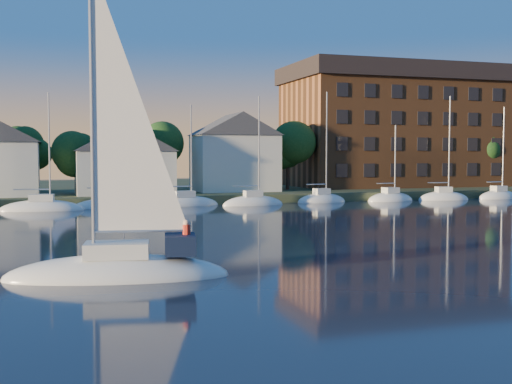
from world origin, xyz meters
name	(u,v)px	position (x,y,z in m)	size (l,w,h in m)	color
ground	(466,313)	(0.00, 0.00, 0.00)	(260.00, 260.00, 0.00)	black
shoreline_land	(153,192)	(0.00, 75.00, 0.00)	(160.00, 50.00, 2.00)	#323F24
wooden_dock	(183,204)	(0.00, 52.00, 0.00)	(120.00, 3.00, 1.00)	brown
clubhouse_centre	(124,159)	(-6.00, 57.00, 5.13)	(11.55, 8.40, 8.08)	silver
clubhouse_east	(234,151)	(8.00, 59.00, 6.00)	(10.50, 8.40, 9.80)	silver
condo_block	(393,126)	(34.00, 64.95, 9.79)	(31.00, 17.00, 17.40)	brown
tree_line	(181,142)	(2.00, 63.00, 7.18)	(93.40, 5.40, 8.90)	#392519
moored_fleet	(189,205)	(0.00, 49.00, 0.10)	(87.50, 2.40, 12.05)	silver
hero_sailboat	(120,264)	(-11.16, 10.36, 0.64)	(10.71, 4.95, 15.80)	silver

